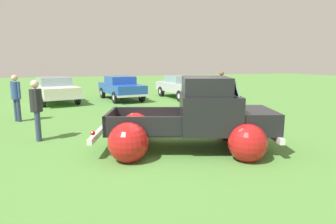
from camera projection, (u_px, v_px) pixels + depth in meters
ground_plane at (183, 149)px, 7.62m from camera, size 80.00×80.00×0.00m
vintage_pickup_truck at (198, 121)px, 7.49m from camera, size 5.00×3.84×1.96m
show_car_0 at (55, 89)px, 16.26m from camera, size 2.84×4.97×1.43m
show_car_1 at (121, 87)px, 17.41m from camera, size 2.37×4.45×1.43m
show_car_2 at (181, 86)px, 18.17m from camera, size 2.17×4.60×1.43m
spectator_0 at (221, 86)px, 14.86m from camera, size 0.49×0.47×1.83m
spectator_1 at (36, 106)px, 8.25m from camera, size 0.38×0.54×1.79m
spectator_2 at (16, 95)px, 10.95m from camera, size 0.48×0.48×1.81m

